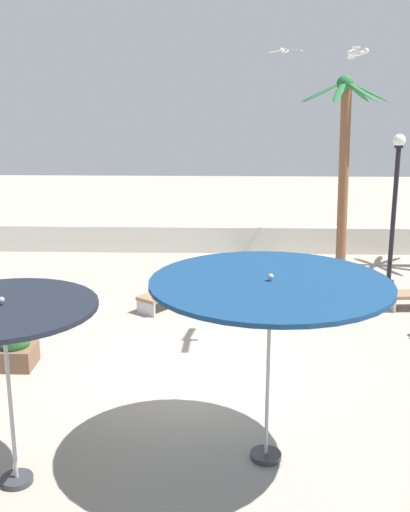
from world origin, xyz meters
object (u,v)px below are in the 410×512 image
(patio_umbrella_0, at_px, (3,317))
(patio_umbrella_3, at_px, (270,289))
(palm_tree_0, at_px, (344,149))
(planter, at_px, (15,347))
(lounge_chair_1, at_px, (172,289))
(lamp_post_1, at_px, (394,204))
(seagull_2, at_px, (284,50))
(seagull_1, at_px, (357,52))

(patio_umbrella_0, height_order, patio_umbrella_3, patio_umbrella_3)
(palm_tree_0, distance_m, planter, 10.68)
(palm_tree_0, height_order, lounge_chair_1, palm_tree_0)
(lamp_post_1, bearing_deg, patio_umbrella_3, -114.64)
(patio_umbrella_0, height_order, seagull_2, seagull_2)
(patio_umbrella_3, distance_m, lounge_chair_1, 7.00)
(seagull_1, xyz_separation_m, seagull_2, (-0.60, 7.90, 0.53))
(lounge_chair_1, bearing_deg, planter, -126.01)
(lamp_post_1, bearing_deg, lounge_chair_1, -164.26)
(palm_tree_0, xyz_separation_m, lounge_chair_1, (-4.57, -3.78, -2.99))
(patio_umbrella_3, relative_size, palm_tree_0, 0.58)
(patio_umbrella_0, relative_size, seagull_1, 1.91)
(patio_umbrella_3, bearing_deg, lounge_chair_1, 106.02)
(palm_tree_0, bearing_deg, seagull_1, -99.24)
(patio_umbrella_3, relative_size, lounge_chair_1, 1.70)
(lamp_post_1, distance_m, lounge_chair_1, 5.99)
(patio_umbrella_3, relative_size, seagull_2, 3.14)
(patio_umbrella_3, height_order, planter, patio_umbrella_3)
(lamp_post_1, relative_size, lounge_chair_1, 2.14)
(patio_umbrella_3, bearing_deg, palm_tree_0, 75.02)
(seagull_1, height_order, seagull_2, seagull_2)
(patio_umbrella_3, distance_m, palm_tree_0, 10.60)
(lamp_post_1, distance_m, seagull_1, 5.57)
(palm_tree_0, height_order, planter, palm_tree_0)
(patio_umbrella_3, distance_m, seagull_1, 5.38)
(seagull_2, bearing_deg, patio_umbrella_3, -95.40)
(seagull_1, height_order, planter, seagull_1)
(patio_umbrella_0, xyz_separation_m, seagull_2, (4.39, 12.58, 3.86))
(patio_umbrella_3, bearing_deg, seagull_1, 66.76)
(lounge_chair_1, relative_size, planter, 2.17)
(planter, bearing_deg, lounge_chair_1, 53.99)
(lamp_post_1, bearing_deg, planter, -147.70)
(lounge_chair_1, height_order, seagull_1, seagull_1)
(seagull_2, bearing_deg, lamp_post_1, -57.27)
(seagull_2, bearing_deg, seagull_1, -85.67)
(palm_tree_0, bearing_deg, patio_umbrella_3, -104.98)
(lamp_post_1, relative_size, planter, 4.64)
(patio_umbrella_0, distance_m, patio_umbrella_3, 3.33)
(patio_umbrella_3, relative_size, lamp_post_1, 0.80)
(patio_umbrella_0, xyz_separation_m, lamp_post_1, (6.92, 8.64, -0.09))
(lounge_chair_1, xyz_separation_m, seagull_1, (3.57, -2.41, 5.22))
(lounge_chair_1, xyz_separation_m, seagull_2, (2.97, 5.49, 5.75))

